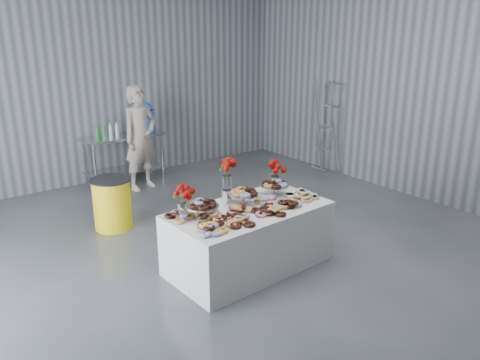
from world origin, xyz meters
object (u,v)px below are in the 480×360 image
(prep_table, at_px, (124,150))
(stepladder, at_px, (326,127))
(person, at_px, (140,138))
(display_table, at_px, (249,238))
(water_jug, at_px, (147,118))
(trash_barrel, at_px, (112,203))

(prep_table, xyz_separation_m, stepladder, (3.40, -1.81, 0.30))
(prep_table, xyz_separation_m, person, (0.12, -0.48, 0.30))
(display_table, xyz_separation_m, water_jug, (0.66, 3.93, 0.77))
(display_table, relative_size, water_jug, 3.43)
(person, bearing_deg, prep_table, 90.55)
(water_jug, bearing_deg, display_table, -99.48)
(water_jug, relative_size, stepladder, 0.30)
(prep_table, height_order, trash_barrel, prep_table)
(trash_barrel, bearing_deg, prep_table, 61.48)
(person, bearing_deg, display_table, -107.97)
(person, bearing_deg, water_jug, 38.38)
(display_table, xyz_separation_m, prep_table, (0.16, 3.93, 0.24))
(prep_table, distance_m, trash_barrel, 2.12)
(water_jug, xyz_separation_m, person, (-0.38, -0.48, -0.23))
(display_table, height_order, water_jug, water_jug)
(display_table, distance_m, water_jug, 4.06)
(trash_barrel, xyz_separation_m, stepladder, (4.40, 0.04, 0.55))
(display_table, distance_m, prep_table, 3.94)
(prep_table, bearing_deg, trash_barrel, -118.52)
(prep_table, bearing_deg, stepladder, -28.03)
(prep_table, height_order, stepladder, stepladder)
(display_table, bearing_deg, trash_barrel, 112.17)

